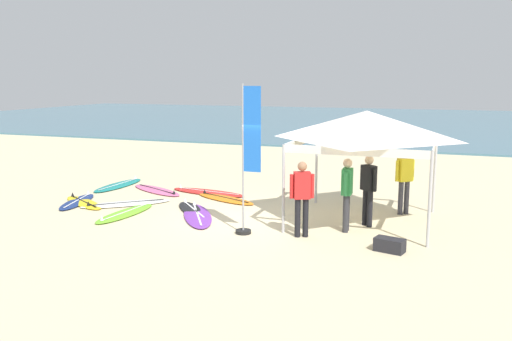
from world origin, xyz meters
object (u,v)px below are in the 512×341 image
surfboard_purple (197,215)px  person_yellow (405,177)px  surfboard_navy (77,202)px  surfboard_lime (125,213)px  surfboard_yellow (84,202)px  surfboard_white (126,204)px  surfboard_teal (118,185)px  person_green (347,190)px  surfboard_red (208,192)px  person_red (302,194)px  surfboard_pink (157,190)px  surfboard_black (194,210)px  person_black (368,186)px  banner_flag (248,166)px  gear_bag_near_tent (390,245)px  canopy_tent (366,126)px  surfboard_orange (225,199)px

surfboard_purple → person_yellow: person_yellow is taller
surfboard_navy → surfboard_lime: 2.16m
surfboard_yellow → person_yellow: bearing=12.2°
person_yellow → surfboard_white: bearing=-168.0°
surfboard_purple → surfboard_teal: bearing=147.3°
surfboard_teal → person_green: 8.52m
surfboard_red → surfboard_lime: 3.27m
person_red → surfboard_navy: bearing=171.5°
surfboard_pink → surfboard_lime: same height
surfboard_white → surfboard_red: bearing=55.2°
surfboard_black → surfboard_yellow: size_ratio=0.96×
surfboard_pink → person_red: person_red is taller
person_black → banner_flag: bearing=-146.9°
surfboard_white → gear_bag_near_tent: (7.43, -1.69, 0.10)m
surfboard_yellow → canopy_tent: bearing=5.5°
surfboard_black → surfboard_pink: 2.99m
surfboard_lime → person_yellow: 7.34m
person_black → canopy_tent: bearing=112.4°
surfboard_white → person_green: size_ratio=1.35×
surfboard_orange → banner_flag: 3.88m
surfboard_yellow → person_black: person_black is taller
surfboard_navy → surfboard_teal: size_ratio=0.87×
surfboard_black → surfboard_pink: bearing=139.2°
person_green → person_red: 1.16m
surfboard_white → surfboard_yellow: same height
surfboard_lime → person_black: size_ratio=1.34×
surfboard_lime → canopy_tent: bearing=13.3°
surfboard_teal → person_red: 8.03m
surfboard_red → surfboard_orange: (0.85, -0.65, 0.00)m
surfboard_orange → surfboard_lime: bearing=-125.5°
person_black → gear_bag_near_tent: 2.12m
surfboard_teal → surfboard_purple: bearing=-32.7°
surfboard_red → surfboard_black: 2.32m
surfboard_navy → surfboard_purple: (3.93, -0.25, -0.00)m
surfboard_lime → person_red: bearing=-4.1°
banner_flag → surfboard_navy: bearing=167.8°
surfboard_white → surfboard_purple: size_ratio=0.92×
surfboard_purple → person_red: person_red is taller
surfboard_black → surfboard_pink: (-2.26, 1.95, -0.00)m
surfboard_teal → surfboard_lime: (2.32, -3.13, 0.00)m
surfboard_purple → gear_bag_near_tent: 5.09m
surfboard_teal → surfboard_black: bearing=-30.0°
person_yellow → surfboard_pink: bearing=177.5°
person_green → person_yellow: bearing=62.0°
surfboard_white → surfboard_lime: (0.60, -0.95, 0.00)m
surfboard_navy → person_yellow: bearing=11.8°
surfboard_red → person_green: size_ratio=1.55×
surfboard_navy → person_red: person_red is taller
surfboard_yellow → surfboard_white: bearing=13.6°
surfboard_teal → surfboard_yellow: (0.51, -2.47, 0.00)m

